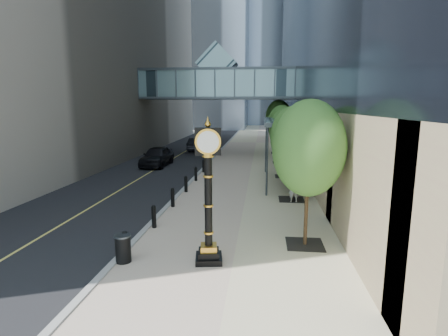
{
  "coord_description": "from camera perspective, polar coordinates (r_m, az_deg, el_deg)",
  "views": [
    {
      "loc": [
        1.92,
        -9.87,
        5.31
      ],
      "look_at": [
        0.02,
        7.21,
        2.21
      ],
      "focal_mm": 28.0,
      "sensor_mm": 36.0,
      "label": 1
    }
  ],
  "objects": [
    {
      "name": "pedestrian",
      "position": [
        19.41,
        11.32,
        -3.22
      ],
      "size": [
        0.65,
        0.49,
        1.61
      ],
      "primitive_type": "imported",
      "rotation": [
        0.0,
        0.0,
        3.34
      ],
      "color": "#BCB7AD",
      "rests_on": "sidewalk"
    },
    {
      "name": "entrance_canopy",
      "position": [
        23.95,
        10.15,
        7.39
      ],
      "size": [
        3.0,
        8.0,
        4.38
      ],
      "color": "#383F44",
      "rests_on": "ground"
    },
    {
      "name": "trash_bin",
      "position": [
        12.58,
        -16.15,
        -12.62
      ],
      "size": [
        0.69,
        0.69,
        0.9
      ],
      "primitive_type": "cylinder",
      "rotation": [
        0.0,
        0.0,
        -0.43
      ],
      "color": "black",
      "rests_on": "sidewalk"
    },
    {
      "name": "street_clock",
      "position": [
        11.61,
        -2.56,
        -5.72
      ],
      "size": [
        1.02,
        1.02,
        4.75
      ],
      "rotation": [
        0.0,
        0.0,
        0.16
      ],
      "color": "black",
      "rests_on": "sidewalk"
    },
    {
      "name": "distant_tower_c",
      "position": [
        132.92,
        3.01,
        22.01
      ],
      "size": [
        22.0,
        22.0,
        65.0
      ],
      "primitive_type": "cube",
      "color": "#96A8BD",
      "rests_on": "ground"
    },
    {
      "name": "road",
      "position": [
        50.94,
        -3.79,
        4.23
      ],
      "size": [
        8.0,
        180.0,
        0.02
      ],
      "primitive_type": "cube",
      "color": "black",
      "rests_on": "ground"
    },
    {
      "name": "bollard_row",
      "position": [
        20.01,
        -7.22,
        -3.74
      ],
      "size": [
        0.2,
        16.2,
        0.9
      ],
      "color": "black",
      "rests_on": "sidewalk"
    },
    {
      "name": "ground",
      "position": [
        11.37,
        -4.34,
        -17.64
      ],
      "size": [
        320.0,
        320.0,
        0.0
      ],
      "primitive_type": "plane",
      "color": "gray",
      "rests_on": "ground"
    },
    {
      "name": "sidewalk",
      "position": [
        50.16,
        5.26,
        4.13
      ],
      "size": [
        8.0,
        180.0,
        0.06
      ],
      "primitive_type": "cube",
      "color": "tan",
      "rests_on": "ground"
    },
    {
      "name": "street_trees",
      "position": [
        26.58,
        10.02,
        6.62
      ],
      "size": [
        2.84,
        28.75,
        5.84
      ],
      "color": "black",
      "rests_on": "sidewalk"
    },
    {
      "name": "curb",
      "position": [
        50.39,
        0.7,
        4.21
      ],
      "size": [
        0.25,
        180.0,
        0.07
      ],
      "primitive_type": "cube",
      "color": "gray",
      "rests_on": "ground"
    },
    {
      "name": "car_far",
      "position": [
        41.36,
        -4.38,
        3.9
      ],
      "size": [
        1.65,
        4.63,
        1.52
      ],
      "primitive_type": "imported",
      "rotation": [
        0.0,
        0.0,
        3.13
      ],
      "color": "black",
      "rests_on": "road"
    },
    {
      "name": "skywalk",
      "position": [
        38.26,
        -1.1,
        13.82
      ],
      "size": [
        17.0,
        4.2,
        5.8
      ],
      "color": "#44626E",
      "rests_on": "ground"
    },
    {
      "name": "car_near",
      "position": [
        31.36,
        -10.88,
        1.92
      ],
      "size": [
        2.13,
        5.1,
        1.72
      ],
      "primitive_type": "imported",
      "rotation": [
        0.0,
        0.0,
        -0.02
      ],
      "color": "black",
      "rests_on": "road"
    }
  ]
}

